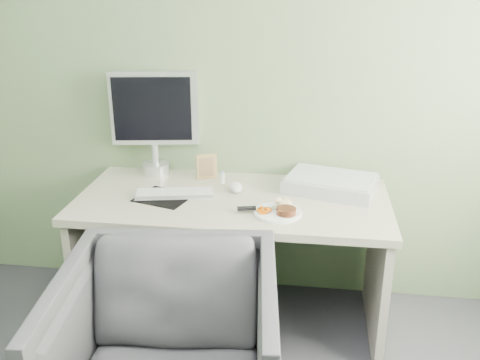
# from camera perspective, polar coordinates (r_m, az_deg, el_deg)

# --- Properties ---
(wall_back) EXTENTS (3.50, 0.00, 3.50)m
(wall_back) POSITION_cam_1_polar(r_m,az_deg,el_deg) (2.94, 0.25, 12.20)
(wall_back) COLOR #6D805A
(wall_back) RESTS_ON floor
(desk) EXTENTS (1.60, 0.75, 0.73)m
(desk) POSITION_cam_1_polar(r_m,az_deg,el_deg) (2.82, -0.79, -5.33)
(desk) COLOR #B7B199
(desk) RESTS_ON floor
(plate) EXTENTS (0.23, 0.23, 0.01)m
(plate) POSITION_cam_1_polar(r_m,az_deg,el_deg) (2.57, 4.06, -3.51)
(plate) COLOR white
(plate) RESTS_ON desk
(steak) EXTENTS (0.12, 0.12, 0.03)m
(steak) POSITION_cam_1_polar(r_m,az_deg,el_deg) (2.54, 4.96, -3.32)
(steak) COLOR black
(steak) RESTS_ON plate
(potato_pile) EXTENTS (0.11, 0.08, 0.05)m
(potato_pile) POSITION_cam_1_polar(r_m,az_deg,el_deg) (2.61, 4.69, -2.32)
(potato_pile) COLOR tan
(potato_pile) RESTS_ON plate
(carrot_heap) EXTENTS (0.06, 0.05, 0.04)m
(carrot_heap) POSITION_cam_1_polar(r_m,az_deg,el_deg) (2.55, 2.61, -3.10)
(carrot_heap) COLOR #E56404
(carrot_heap) RESTS_ON plate
(steak_knife) EXTENTS (0.23, 0.07, 0.02)m
(steak_knife) POSITION_cam_1_polar(r_m,az_deg,el_deg) (2.57, 1.55, -3.03)
(steak_knife) COLOR silver
(steak_knife) RESTS_ON plate
(mousepad) EXTENTS (0.32, 0.29, 0.00)m
(mousepad) POSITION_cam_1_polar(r_m,az_deg,el_deg) (2.78, -8.12, -1.83)
(mousepad) COLOR black
(mousepad) RESTS_ON desk
(keyboard) EXTENTS (0.41, 0.19, 0.02)m
(keyboard) POSITION_cam_1_polar(r_m,az_deg,el_deg) (2.79, -6.99, -1.39)
(keyboard) COLOR white
(keyboard) RESTS_ON desk
(computer_mouse) EXTENTS (0.10, 0.13, 0.04)m
(computer_mouse) POSITION_cam_1_polar(r_m,az_deg,el_deg) (2.83, -0.42, -0.77)
(computer_mouse) COLOR white
(computer_mouse) RESTS_ON desk
(photo_frame) EXTENTS (0.11, 0.06, 0.14)m
(photo_frame) POSITION_cam_1_polar(r_m,az_deg,el_deg) (2.99, -3.57, 1.44)
(photo_frame) COLOR #9D7A49
(photo_frame) RESTS_ON desk
(eyedrop_bottle) EXTENTS (0.03, 0.03, 0.07)m
(eyedrop_bottle) POSITION_cam_1_polar(r_m,az_deg,el_deg) (2.93, -1.88, 0.29)
(eyedrop_bottle) COLOR white
(eyedrop_bottle) RESTS_ON desk
(scanner) EXTENTS (0.52, 0.41, 0.07)m
(scanner) POSITION_cam_1_polar(r_m,az_deg,el_deg) (2.87, 9.64, -0.46)
(scanner) COLOR #A6A7AC
(scanner) RESTS_ON desk
(monitor) EXTENTS (0.49, 0.16, 0.58)m
(monitor) POSITION_cam_1_polar(r_m,az_deg,el_deg) (3.04, -9.14, 6.64)
(monitor) COLOR silver
(monitor) RESTS_ON desk
(desk_chair) EXTENTS (0.92, 0.94, 0.78)m
(desk_chair) POSITION_cam_1_polar(r_m,az_deg,el_deg) (2.23, -7.64, -18.38)
(desk_chair) COLOR #38373C
(desk_chair) RESTS_ON floor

